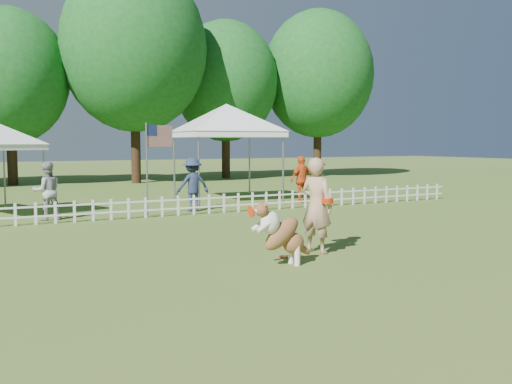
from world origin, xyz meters
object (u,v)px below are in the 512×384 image
at_px(dog, 283,234).
at_px(spectator_c, 302,179).
at_px(flag_pole, 147,170).
at_px(frisbee_on_turf, 284,257).
at_px(spectator_b, 193,185).
at_px(handler, 317,206).
at_px(canopy_tent_right, 227,154).
at_px(spectator_a, 47,191).

xyz_separation_m(dog, spectator_c, (5.96, 8.75, 0.27)).
bearing_deg(flag_pole, frisbee_on_turf, -107.58).
xyz_separation_m(spectator_b, spectator_c, (4.39, 0.46, 0.00)).
relative_size(frisbee_on_turf, spectator_b, 0.14).
relative_size(dog, frisbee_on_turf, 4.86).
xyz_separation_m(dog, flag_pole, (-0.10, 7.69, 0.80)).
bearing_deg(spectator_b, handler, 87.19).
distance_m(canopy_tent_right, spectator_c, 2.94).
bearing_deg(spectator_c, spectator_b, -2.93).
bearing_deg(handler, frisbee_on_turf, 73.77).
relative_size(frisbee_on_turf, canopy_tent_right, 0.07).
distance_m(spectator_a, spectator_c, 8.78).
bearing_deg(dog, canopy_tent_right, 69.17).
bearing_deg(frisbee_on_turf, spectator_b, 81.45).
distance_m(dog, spectator_a, 8.75).
distance_m(canopy_tent_right, flag_pole, 4.86).
relative_size(frisbee_on_turf, spectator_c, 0.14).
height_order(handler, flag_pole, flag_pole).
bearing_deg(canopy_tent_right, dog, -105.19).
height_order(handler, spectator_b, handler).
bearing_deg(frisbee_on_turf, spectator_c, 55.68).
bearing_deg(frisbee_on_turf, spectator_a, 112.93).
distance_m(frisbee_on_turf, spectator_a, 8.34).
xyz_separation_m(handler, frisbee_on_turf, (-0.78, -0.08, -0.93)).
bearing_deg(flag_pole, spectator_c, -11.83).
bearing_deg(spectator_b, canopy_tent_right, -134.79).
relative_size(spectator_a, spectator_c, 0.96).
bearing_deg(handler, canopy_tent_right, -36.82).
bearing_deg(spectator_b, spectator_a, 0.07).
relative_size(flag_pole, spectator_b, 1.62).
relative_size(canopy_tent_right, spectator_a, 2.14).
bearing_deg(spectator_b, spectator_c, -174.02).
bearing_deg(dog, spectator_b, 78.31).
bearing_deg(frisbee_on_turf, handler, 5.69).
bearing_deg(dog, spectator_c, 54.79).
xyz_separation_m(flag_pole, spectator_b, (1.67, 0.60, -0.53)).
distance_m(flag_pole, spectator_c, 6.17).
height_order(flag_pole, spectator_a, flag_pole).
relative_size(dog, spectator_b, 0.68).
bearing_deg(flag_pole, handler, -101.27).
xyz_separation_m(frisbee_on_turf, flag_pole, (-0.52, 7.05, 1.37)).
relative_size(handler, dog, 1.63).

